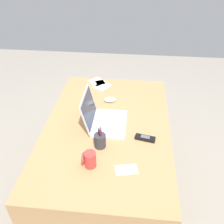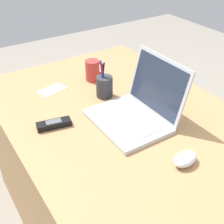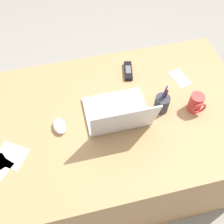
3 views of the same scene
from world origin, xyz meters
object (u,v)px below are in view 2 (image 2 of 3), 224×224
cordless_phone (54,124)px  pen_holder (104,86)px  laptop (137,109)px  coffee_mug_white (93,70)px  computer_mouse (185,159)px

cordless_phone → pen_holder: (-0.10, 0.30, 0.04)m
laptop → coffee_mug_white: laptop is taller
laptop → cordless_phone: laptop is taller
laptop → computer_mouse: 0.30m
laptop → pen_holder: laptop is taller
cordless_phone → pen_holder: size_ratio=0.80×
coffee_mug_white → pen_holder: 0.18m
computer_mouse → pen_holder: pen_holder is taller
pen_holder → cordless_phone: bearing=-72.0°
laptop → pen_holder: 0.23m
coffee_mug_white → cordless_phone: coffee_mug_white is taller
computer_mouse → cordless_phone: size_ratio=0.68×
laptop → computer_mouse: bearing=-3.5°
laptop → computer_mouse: laptop is taller
pen_holder → laptop: bearing=2.7°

